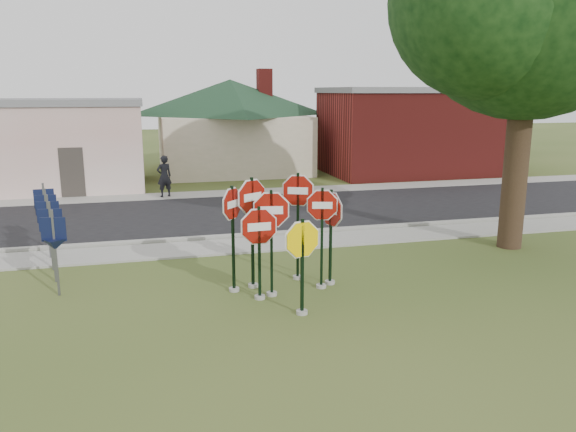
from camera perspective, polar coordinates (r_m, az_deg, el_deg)
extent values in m
plane|color=#394D1D|center=(11.86, 1.13, -10.04)|extent=(120.00, 120.00, 0.00)
cube|color=gray|center=(16.93, -3.86, -2.97)|extent=(60.00, 1.60, 0.06)
cube|color=black|center=(21.25, -6.09, 0.18)|extent=(60.00, 7.00, 0.04)
cube|color=gray|center=(25.43, -7.52, 2.22)|extent=(60.00, 1.60, 0.06)
cube|color=gray|center=(17.87, -4.45, -2.01)|extent=(60.00, 0.20, 0.14)
cylinder|color=gray|center=(12.93, -1.66, -7.90)|extent=(0.24, 0.24, 0.08)
cube|color=black|center=(12.56, -1.69, -2.84)|extent=(0.07, 0.06, 2.45)
cylinder|color=white|center=(12.38, -1.71, 0.61)|extent=(1.11, 0.19, 1.13)
cylinder|color=maroon|center=(12.38, -1.71, 0.61)|extent=(1.03, 0.18, 1.04)
cube|color=white|center=(12.38, -1.71, 0.61)|extent=(0.51, 0.09, 0.18)
cylinder|color=gray|center=(11.91, 1.42, -9.74)|extent=(0.24, 0.24, 0.08)
cube|color=black|center=(11.58, 1.45, -5.23)|extent=(0.07, 0.06, 2.05)
cylinder|color=white|center=(11.41, 1.47, -2.40)|extent=(1.06, 0.26, 1.08)
cylinder|color=#F9CD00|center=(11.41, 1.47, -2.40)|extent=(0.98, 0.25, 1.00)
cylinder|color=gray|center=(12.75, -2.88, -8.22)|extent=(0.24, 0.24, 0.08)
cube|color=black|center=(12.42, -2.93, -3.81)|extent=(0.06, 0.05, 2.12)
cylinder|color=white|center=(12.26, -2.96, -1.08)|extent=(1.13, 0.06, 1.13)
cylinder|color=maroon|center=(12.26, -2.96, -1.08)|extent=(1.05, 0.06, 1.05)
cube|color=white|center=(12.26, -2.96, -1.08)|extent=(0.52, 0.03, 0.18)
cylinder|color=gray|center=(13.43, 3.39, -7.12)|extent=(0.24, 0.24, 0.08)
cube|color=black|center=(13.09, 3.46, -2.31)|extent=(0.07, 0.06, 2.41)
cylinder|color=white|center=(12.90, 3.50, 1.11)|extent=(0.97, 0.28, 1.01)
cylinder|color=maroon|center=(12.90, 3.50, 1.11)|extent=(0.90, 0.26, 0.93)
cube|color=white|center=(12.90, 3.50, 1.11)|extent=(0.45, 0.13, 0.16)
cylinder|color=gray|center=(14.02, 0.99, -6.24)|extent=(0.24, 0.24, 0.08)
cube|color=black|center=(13.66, 1.01, -1.12)|extent=(0.08, 0.07, 2.66)
cylinder|color=white|center=(13.47, 1.02, 2.60)|extent=(0.98, 0.44, 1.07)
cylinder|color=maroon|center=(13.47, 1.02, 2.60)|extent=(0.91, 0.41, 0.99)
cube|color=white|center=(13.47, 1.02, 2.60)|extent=(0.45, 0.21, 0.17)
cylinder|color=gray|center=(13.48, -3.56, -7.05)|extent=(0.24, 0.24, 0.08)
cube|color=black|center=(13.10, -3.64, -1.77)|extent=(0.08, 0.07, 2.64)
cylinder|color=white|center=(12.91, -3.69, 1.96)|extent=(0.98, 0.60, 1.14)
cylinder|color=maroon|center=(12.91, -3.69, 1.96)|extent=(0.91, 0.56, 1.05)
cube|color=white|center=(12.91, -3.69, 1.96)|extent=(0.45, 0.28, 0.18)
cylinder|color=gray|center=(13.70, 4.27, -6.72)|extent=(0.24, 0.24, 0.08)
cube|color=black|center=(13.38, 4.35, -2.20)|extent=(0.06, 0.07, 2.32)
cylinder|color=white|center=(13.22, 4.40, 0.71)|extent=(0.34, 1.13, 1.17)
cylinder|color=maroon|center=(13.22, 4.40, 0.71)|extent=(0.32, 1.05, 1.09)
cube|color=white|center=(13.22, 4.40, 0.71)|extent=(0.16, 0.52, 0.19)
cylinder|color=gray|center=(13.25, -5.49, -7.44)|extent=(0.24, 0.24, 0.08)
cube|color=black|center=(12.89, -5.60, -2.39)|extent=(0.08, 0.08, 2.49)
cylinder|color=white|center=(12.70, -5.68, 1.24)|extent=(0.69, 0.78, 1.03)
cylinder|color=maroon|center=(12.70, -5.68, 1.24)|extent=(0.64, 0.73, 0.95)
cube|color=white|center=(12.70, -5.68, 1.24)|extent=(0.32, 0.36, 0.16)
cube|color=#59595E|center=(13.68, -22.54, -3.50)|extent=(0.05, 0.05, 2.00)
cube|color=black|center=(13.55, -22.73, -1.26)|extent=(0.55, 0.13, 0.55)
cone|color=black|center=(13.63, -22.61, -2.69)|extent=(0.65, 0.65, 0.25)
cube|color=#59595E|center=(14.67, -22.79, -2.48)|extent=(0.05, 0.05, 2.00)
cube|color=black|center=(14.54, -22.98, -0.39)|extent=(0.55, 0.09, 0.55)
cone|color=black|center=(14.62, -22.86, -1.72)|extent=(0.62, 0.62, 0.25)
cube|color=#59595E|center=(15.66, -23.01, -1.59)|extent=(0.05, 0.05, 2.00)
cube|color=black|center=(15.54, -23.19, 0.38)|extent=(0.55, 0.05, 0.55)
cone|color=black|center=(15.61, -23.08, -0.88)|extent=(0.58, 0.58, 0.25)
cube|color=#59595E|center=(16.65, -23.21, -0.80)|extent=(0.05, 0.05, 2.00)
cube|color=black|center=(16.54, -23.37, 1.05)|extent=(0.55, 0.05, 0.55)
cone|color=black|center=(16.61, -23.27, -0.13)|extent=(0.58, 0.58, 0.25)
cube|color=#59595E|center=(17.65, -23.38, -0.11)|extent=(0.05, 0.05, 2.00)
cube|color=black|center=(17.55, -23.54, 1.64)|extent=(0.55, 0.09, 0.55)
cone|color=black|center=(17.61, -23.44, 0.53)|extent=(0.62, 0.62, 0.25)
cube|color=silver|center=(29.29, -26.43, 6.27)|extent=(12.00, 6.00, 4.00)
cube|color=slate|center=(29.19, -26.83, 10.27)|extent=(12.20, 6.20, 0.30)
cube|color=#332D28|center=(25.98, -21.07, 4.10)|extent=(1.00, 0.10, 2.20)
cube|color=beige|center=(33.05, -5.78, 7.40)|extent=(8.00, 8.00, 3.20)
pyramid|color=#15311C|center=(32.93, -5.92, 13.65)|extent=(11.60, 11.60, 2.00)
cube|color=maroon|center=(33.28, -2.41, 13.34)|extent=(0.80, 0.80, 1.60)
cube|color=maroon|center=(32.75, 12.93, 8.24)|extent=(10.00, 6.00, 4.50)
cube|color=slate|center=(32.66, 13.14, 12.35)|extent=(10.20, 6.20, 0.30)
cube|color=white|center=(29.20, 12.09, 8.47)|extent=(2.00, 0.08, 0.90)
cylinder|color=black|center=(17.59, 22.24, 5.87)|extent=(0.70, 0.70, 5.57)
cylinder|color=black|center=(44.32, 20.12, 8.53)|extent=(0.50, 0.50, 4.00)
sphere|color=black|center=(44.26, 20.48, 13.18)|extent=(5.60, 5.60, 5.60)
imported|color=black|center=(24.89, -12.46, 3.97)|extent=(0.76, 0.62, 1.80)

